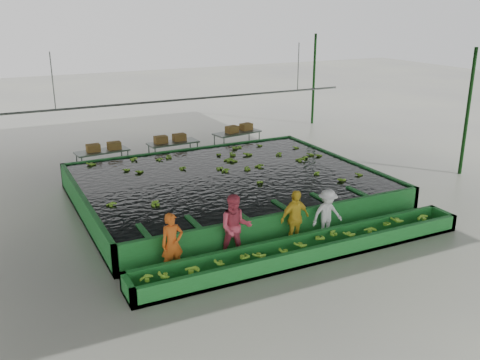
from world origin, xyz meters
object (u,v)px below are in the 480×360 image
packing_table_left (103,162)px  packing_table_mid (173,153)px  sorting_trough (307,249)px  box_stack_right (239,131)px  flotation_tank (227,187)px  worker_d (327,214)px  worker_a (172,244)px  worker_b (235,227)px  worker_c (295,218)px  box_stack_mid (170,142)px  packing_table_right (237,143)px  box_stack_left (104,150)px

packing_table_left → packing_table_mid: size_ratio=0.98×
sorting_trough → box_stack_right: bearing=73.4°
box_stack_right → flotation_tank: bearing=-120.1°
flotation_tank → worker_d: bearing=-74.7°
flotation_tank → worker_a: 5.58m
worker_b → worker_d: worker_b is taller
sorting_trough → worker_c: bearing=84.3°
box_stack_mid → worker_d: bearing=-80.9°
worker_c → packing_table_right: bearing=65.3°
flotation_tank → worker_b: bearing=-112.4°
sorting_trough → worker_c: 0.99m
worker_d → packing_table_right: size_ratio=0.69×
packing_table_mid → worker_a: bearing=-109.8°
flotation_tank → worker_c: (0.08, -4.30, 0.38)m
packing_table_left → box_stack_right: box_stack_right is taller
flotation_tank → worker_b: worker_b is taller
worker_b → worker_c: bearing=19.5°
worker_c → packing_table_right: worker_c is taller
packing_table_right → worker_a: bearing=-124.2°
worker_b → worker_c: (1.85, 0.00, -0.08)m
packing_table_right → box_stack_left: size_ratio=1.61×
packing_table_left → packing_table_mid: bearing=-0.3°
box_stack_left → worker_a: bearing=-92.5°
sorting_trough → box_stack_left: (-3.14, 10.08, 0.70)m
packing_table_mid → packing_table_left: bearing=179.7°
worker_c → worker_d: (1.10, 0.00, -0.07)m
packing_table_left → box_stack_right: 6.39m
flotation_tank → box_stack_mid: box_stack_mid is taller
worker_b → packing_table_left: bearing=118.3°
flotation_tank → packing_table_mid: bearing=92.5°
worker_d → packing_table_left: 10.27m
sorting_trough → packing_table_mid: bearing=91.2°
flotation_tank → box_stack_right: 6.27m
box_stack_mid → packing_table_left: bearing=-178.8°
box_stack_mid → worker_c: bearing=-87.6°
worker_a → packing_table_right: bearing=53.5°
flotation_tank → packing_table_right: size_ratio=4.55×
packing_table_right → box_stack_left: bearing=-176.8°
worker_d → packing_table_left: (-4.40, 9.28, -0.28)m
flotation_tank → worker_c: size_ratio=6.03×
worker_d → flotation_tank: bearing=107.5°
flotation_tank → worker_d: 4.47m
packing_table_left → box_stack_right: bearing=3.8°
flotation_tank → packing_table_mid: size_ratio=4.69×
worker_c → sorting_trough: bearing=-103.5°
box_stack_left → box_stack_mid: (2.83, 0.06, 0.02)m
sorting_trough → worker_d: (1.18, 0.80, 0.51)m
packing_table_left → packing_table_right: bearing=3.1°
worker_a → box_stack_mid: bearing=68.6°
sorting_trough → worker_a: bearing=167.3°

